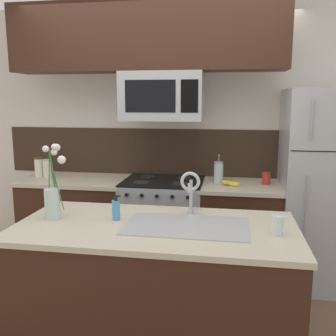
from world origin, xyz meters
TOP-DOWN VIEW (x-y plane):
  - ground_plane at (0.00, 0.00)m, footprint 10.00×10.00m
  - rear_partition at (0.30, 1.28)m, footprint 5.20×0.10m
  - splash_band at (0.00, 1.22)m, footprint 3.49×0.01m
  - back_counter_left at (-0.88, 0.90)m, footprint 1.04×0.65m
  - back_counter_right at (0.74, 0.90)m, footprint 0.74×0.65m
  - stove_range at (0.00, 0.90)m, footprint 0.76×0.64m
  - microwave at (0.00, 0.88)m, footprint 0.74×0.40m
  - upper_cabinet_band at (-0.15, 0.85)m, footprint 2.48×0.34m
  - refrigerator at (1.49, 0.92)m, footprint 0.80×0.74m
  - storage_jar_tall at (-1.29, 0.93)m, footprint 0.09×0.09m
  - storage_jar_medium at (-1.19, 0.91)m, footprint 0.08×0.08m
  - banana_bunch at (0.64, 0.84)m, footprint 0.19×0.15m
  - french_press at (0.52, 0.96)m, footprint 0.09×0.09m
  - coffee_tin at (0.96, 0.95)m, footprint 0.08×0.08m
  - island_counter at (0.17, -0.35)m, footprint 1.76×0.85m
  - kitchen_sink at (0.37, -0.35)m, footprint 0.76×0.44m
  - sink_faucet at (0.37, -0.13)m, footprint 0.14×0.14m
  - dish_soap_bottle at (-0.10, -0.29)m, footprint 0.06×0.05m
  - drinking_glass at (0.90, -0.41)m, footprint 0.07×0.07m
  - flower_vase at (-0.51, -0.33)m, footprint 0.18×0.19m

SIDE VIEW (x-z plane):
  - ground_plane at x=0.00m, z-range 0.00..0.00m
  - island_counter at x=0.17m, z-range 0.00..0.91m
  - back_counter_left at x=-0.88m, z-range 0.00..0.91m
  - back_counter_right at x=0.74m, z-range 0.00..0.91m
  - stove_range at x=0.00m, z-range 0.00..0.93m
  - kitchen_sink at x=0.37m, z-range 0.76..0.92m
  - refrigerator at x=1.49m, z-range 0.00..1.77m
  - banana_bunch at x=0.64m, z-range 0.89..0.97m
  - coffee_tin at x=0.96m, z-range 0.91..1.02m
  - drinking_glass at x=0.90m, z-range 0.91..1.02m
  - dish_soap_bottle at x=-0.10m, z-range 0.90..1.06m
  - storage_jar_medium at x=-1.19m, z-range 0.91..1.09m
  - french_press at x=0.52m, z-range 0.88..1.14m
  - storage_jar_tall at x=-1.29m, z-range 0.91..1.11m
  - flower_vase at x=-0.51m, z-range 0.81..1.30m
  - sink_faucet at x=0.37m, z-range 0.95..1.26m
  - splash_band at x=0.00m, z-range 0.91..1.39m
  - rear_partition at x=0.30m, z-range 0.00..2.60m
  - microwave at x=0.00m, z-range 1.49..1.93m
  - upper_cabinet_band at x=-0.15m, z-range 1.93..2.53m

